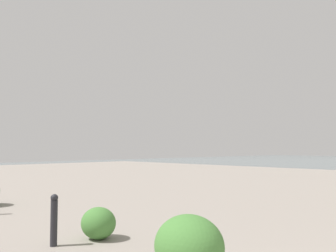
% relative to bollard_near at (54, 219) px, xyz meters
% --- Properties ---
extents(bollard_near, '(0.13, 0.13, 0.89)m').
position_rel_bollard_near_xyz_m(bollard_near, '(0.00, 0.00, 0.00)').
color(bollard_near, '#232328').
rests_on(bollard_near, ground).
extents(shrub_low, '(0.69, 0.62, 0.59)m').
position_rel_bollard_near_xyz_m(shrub_low, '(-0.14, -0.82, -0.17)').
color(shrub_low, '#477F38').
rests_on(shrub_low, ground).
extents(shrub_wide, '(0.96, 0.86, 0.82)m').
position_rel_bollard_near_xyz_m(shrub_wide, '(-2.66, -0.51, -0.05)').
color(shrub_wide, '#477F38').
rests_on(shrub_wide, ground).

